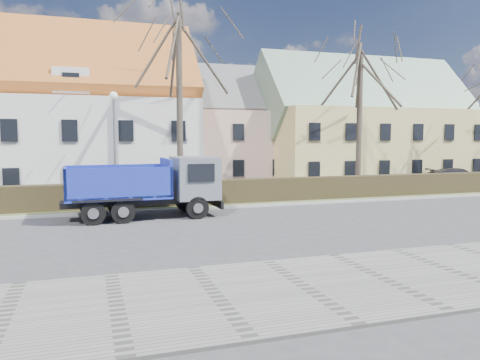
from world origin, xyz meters
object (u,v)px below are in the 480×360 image
object	(u,v)px
streetlight	(115,149)
parked_car_a	(121,186)
cart_frame	(106,209)
parked_car_b	(458,177)
dump_truck	(139,187)

from	to	relation	value
streetlight	parked_car_a	xyz separation A→B (m)	(0.48, 3.52, -2.36)
cart_frame	parked_car_b	bearing A→B (deg)	12.28
streetlight	parked_car_b	bearing A→B (deg)	7.28
dump_truck	streetlight	size ratio (longest dim) A/B	1.17
streetlight	parked_car_b	xyz separation A→B (m)	(25.84, 3.30, -2.41)
cart_frame	parked_car_a	world-z (taller)	parked_car_a
dump_truck	parked_car_a	xyz separation A→B (m)	(-0.31, 7.51, -0.72)
dump_truck	cart_frame	bearing A→B (deg)	130.70
streetlight	cart_frame	bearing A→B (deg)	-104.00
streetlight	parked_car_a	world-z (taller)	streetlight
streetlight	parked_car_a	bearing A→B (deg)	82.16
dump_truck	parked_car_b	size ratio (longest dim) A/B	1.56
parked_car_a	parked_car_b	bearing A→B (deg)	-87.87
cart_frame	parked_car_b	distance (m)	27.07
dump_truck	streetlight	xyz separation A→B (m)	(-0.79, 3.99, 1.64)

